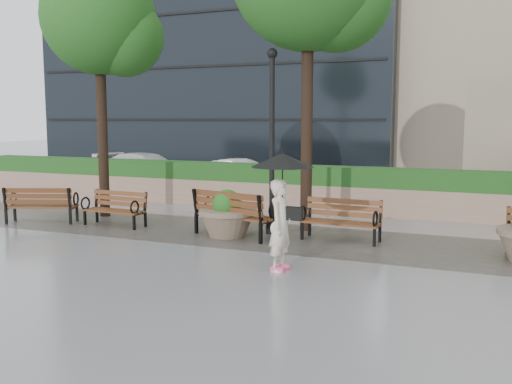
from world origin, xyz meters
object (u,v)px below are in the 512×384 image
at_px(pedestrian, 282,200).
at_px(car_left, 147,170).
at_px(bench_1, 115,216).
at_px(lamppost, 272,154).
at_px(car_right, 241,177).
at_px(bench_2, 235,223).
at_px(planter_left, 227,218).
at_px(bench_3, 341,229).
at_px(bench_0, 42,212).

bearing_deg(pedestrian, car_left, 48.32).
bearing_deg(bench_1, car_left, 120.84).
xyz_separation_m(lamppost, car_right, (-3.77, 6.50, -1.29)).
bearing_deg(bench_2, lamppost, -121.73).
distance_m(planter_left, car_right, 7.78).
height_order(car_left, car_right, car_left).
relative_size(bench_1, planter_left, 1.27).
height_order(car_left, pedestrian, pedestrian).
relative_size(bench_1, pedestrian, 0.79).
relative_size(planter_left, lamppost, 0.31).
bearing_deg(lamppost, car_right, 120.10).
distance_m(bench_1, car_left, 8.91).
bearing_deg(lamppost, bench_1, -170.99).
bearing_deg(bench_2, pedestrian, 144.91).
bearing_deg(bench_1, bench_2, 2.18).
bearing_deg(car_left, bench_1, -144.34).
height_order(planter_left, car_right, car_right).
relative_size(bench_3, car_left, 0.38).
bearing_deg(bench_1, car_right, 90.12).
relative_size(bench_0, lamppost, 0.44).
height_order(bench_0, pedestrian, pedestrian).
height_order(bench_0, car_right, car_right).
relative_size(lamppost, car_right, 1.14).
relative_size(bench_1, car_left, 0.36).
height_order(bench_2, planter_left, planter_left).
distance_m(bench_0, lamppost, 6.41).
xyz_separation_m(planter_left, car_left, (-7.45, 7.89, 0.24)).
bearing_deg(planter_left, bench_2, 17.16).
height_order(bench_1, car_left, car_left).
distance_m(bench_2, car_right, 7.80).
distance_m(bench_1, bench_3, 5.80).
distance_m(bench_2, planter_left, 0.21).
bearing_deg(lamppost, bench_0, -170.52).
bearing_deg(bench_1, lamppost, 11.42).
height_order(bench_0, bench_1, bench_0).
height_order(bench_0, car_left, car_left).
bearing_deg(pedestrian, planter_left, 48.73).
relative_size(bench_2, car_left, 0.46).
bearing_deg(bench_1, planter_left, 1.27).
xyz_separation_m(car_right, pedestrian, (5.12, -9.48, 0.66)).
height_order(bench_3, car_left, car_left).
height_order(bench_2, pedestrian, pedestrian).
height_order(bench_1, bench_3, bench_3).
distance_m(bench_3, car_right, 8.64).
distance_m(bench_1, lamppost, 4.43).
xyz_separation_m(bench_2, car_left, (-7.62, 7.84, 0.35)).
bearing_deg(bench_0, planter_left, 162.58).
bearing_deg(car_right, car_left, 84.54).
xyz_separation_m(bench_0, bench_1, (2.06, 0.38, -0.02)).
bearing_deg(pedestrian, lamppost, 29.29).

